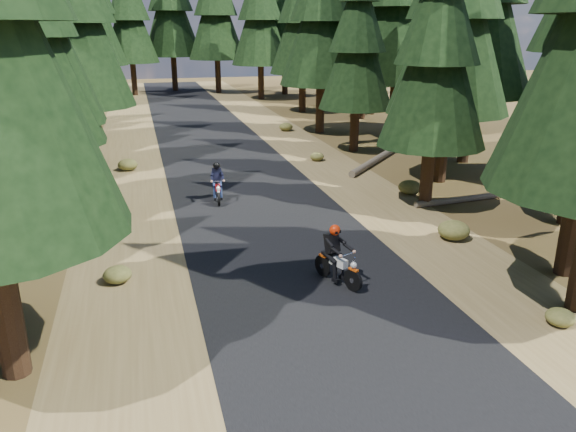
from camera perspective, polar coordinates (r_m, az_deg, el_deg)
The scene contains 9 objects.
ground at distance 15.33m, azimuth 1.46°, elevation -5.65°, with size 120.00×120.00×0.00m, color #443218.
road at distance 19.84m, azimuth -2.62°, elevation 0.16°, with size 6.00×100.00×0.01m, color black.
shoulder_l at distance 19.45m, azimuth -15.96°, elevation -0.97°, with size 3.20×100.00×0.01m, color brown.
shoulder_r at distance 21.25m, azimuth 9.59°, elevation 1.18°, with size 3.20×100.00×0.01m, color brown.
log_near at distance 27.51m, azimuth 8.82°, elevation 5.60°, with size 0.32×0.32×6.05m, color #4C4233.
log_far at distance 22.07m, azimuth 16.94°, elevation 1.60°, with size 0.24×0.24×3.74m, color #4C4233.
understory_shrubs at distance 21.44m, azimuth -0.97°, elevation 2.34°, with size 14.40×31.43×0.59m.
rider_lead at distance 14.49m, azimuth 5.09°, elevation -4.95°, with size 1.16×1.81×1.56m.
rider_follow at distance 21.31m, azimuth -7.16°, elevation 2.75°, with size 0.64×1.70×1.48m.
Camera 1 is at (-3.98, -13.37, 6.35)m, focal length 35.00 mm.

